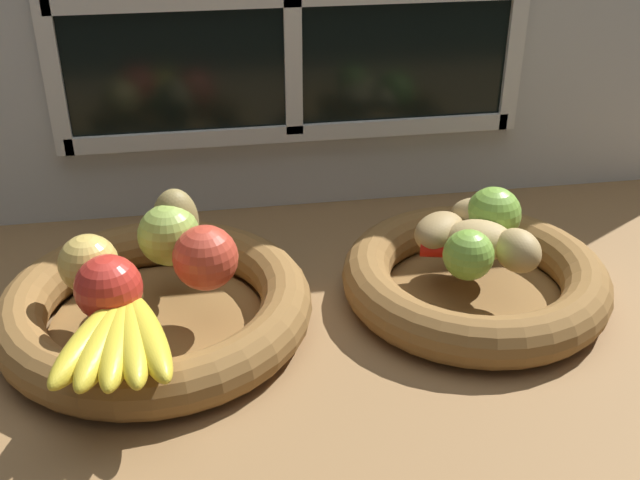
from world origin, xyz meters
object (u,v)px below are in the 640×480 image
Objects in this scene: banana_bunch_front at (120,337)px; fruit_bowl_left at (156,307)px; apple_red_front at (109,288)px; apple_red_right at (205,258)px; potato_back at (483,219)px; chili_pepper at (476,254)px; lime_near at (468,255)px; fruit_bowl_right at (474,279)px; potato_large at (479,240)px; apple_golden_left at (89,264)px; apple_green_back at (169,235)px; potato_small at (518,251)px; pear_brown at (176,222)px; potato_oblong at (440,232)px; lime_far at (493,214)px.

fruit_bowl_left is at bearing 77.05° from banana_bunch_front.
fruit_bowl_left is at bearing 54.90° from apple_red_front.
apple_red_right reaches higher than potato_back.
chili_pepper is at bearing -115.65° from potato_back.
banana_bunch_front is at bearing -168.47° from lime_near.
potato_large is at bearing -90.00° from fruit_bowl_right.
apple_golden_left is 0.91× the size of apple_green_back.
potato_large is 1.34× the size of potato_small.
potato_large is at bearing -114.44° from potato_back.
apple_red_right is 8.79cm from pear_brown.
chili_pepper reaches higher than fruit_bowl_left.
apple_red_front is 0.85× the size of potato_large.
lime_far is at bearing 9.25° from potato_oblong.
fruit_bowl_right is at bearing 90.00° from potato_large.
fruit_bowl_right is at bearing -114.44° from potato_back.
chili_pepper is at bearing -1.58° from apple_golden_left.
potato_oblong is 1.22× the size of potato_small.
apple_green_back is 12.05cm from apple_red_front.
potato_oblong is at bearing 142.13° from fruit_bowl_right.
lime_far is at bearing -27.26° from potato_back.
fruit_bowl_left is 2.07× the size of banana_bunch_front.
lime_near is at bearing -123.69° from potato_large.
pear_brown is (-35.12, 6.89, 7.25)cm from fruit_bowl_right.
potato_back is 1.33× the size of potato_small.
fruit_bowl_right is at bearing 7.75° from apple_red_front.
apple_green_back is 1.07× the size of lime_far.
apple_golden_left is (-12.65, 1.41, -0.36)cm from apple_red_right.
chili_pepper is (-4.07, 2.32, -1.36)cm from potato_small.
apple_red_front is at bearing -150.80° from chili_pepper.
pear_brown is (0.83, 2.18, 0.53)cm from apple_green_back.
potato_large is 5.01cm from lime_near.
pear_brown is at bearing 168.91° from fruit_bowl_right.
lime_near is at bearing -123.69° from fruit_bowl_right.
banana_bunch_front is 2.81× the size of potato_small.
lime_far is at bearing -4.09° from pear_brown.
potato_large is 4.87cm from potato_oblong.
fruit_bowl_right is at bearing -127.87° from lime_far.
potato_small is (38.54, -10.31, -1.66)cm from pear_brown.
lime_far is at bearing -0.83° from apple_green_back.
fruit_bowl_left is 10.41cm from pear_brown.
potato_oblong is 9.69cm from potato_small.
apple_green_back is 0.56× the size of chili_pepper.
apple_green_back reaches higher than chili_pepper.
potato_back is at bearing 61.02° from lime_near.
lime_near is 0.45× the size of chili_pepper.
apple_red_front is 1.21× the size of lime_near.
fruit_bowl_left is 35.97cm from lime_near.
potato_small reaches higher than potato_oblong.
apple_red_front is 45.48cm from potato_small.
lime_far reaches higher than apple_golden_left.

